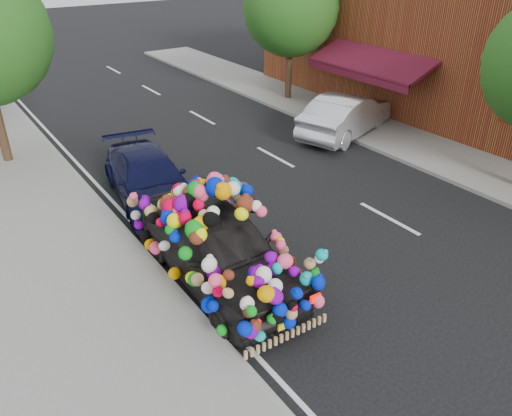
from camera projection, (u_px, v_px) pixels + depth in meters
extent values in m
plane|color=black|center=(278.00, 264.00, 11.19)|extent=(100.00, 100.00, 0.00)
cube|color=gray|center=(88.00, 338.00, 9.02)|extent=(4.00, 60.00, 0.12)
cube|color=gray|center=(185.00, 299.00, 9.99)|extent=(0.15, 60.00, 0.13)
cube|color=gray|center=(415.00, 145.00, 17.41)|extent=(3.00, 40.00, 0.12)
cube|color=#530F22|center=(370.00, 61.00, 18.74)|extent=(1.62, 5.20, 0.75)
cube|color=#530F22|center=(354.00, 74.00, 18.55)|extent=(0.06, 5.20, 0.35)
cylinder|color=#332114|center=(289.00, 70.00, 21.77)|extent=(0.28, 0.28, 2.64)
sphere|color=#2A5717|center=(291.00, 7.00, 20.54)|extent=(4.00, 4.00, 4.00)
imported|color=black|center=(219.00, 247.00, 10.33)|extent=(2.03, 4.78, 1.61)
cube|color=red|center=(255.00, 325.00, 8.28)|extent=(0.22, 0.07, 0.14)
cube|color=red|center=(315.00, 298.00, 8.89)|extent=(0.22, 0.07, 0.14)
cube|color=yellow|center=(286.00, 325.00, 8.72)|extent=(0.34, 0.05, 0.12)
imported|color=black|center=(149.00, 178.00, 13.60)|extent=(2.51, 4.74, 1.31)
imported|color=silver|center=(346.00, 115.00, 18.12)|extent=(4.87, 3.00, 1.52)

